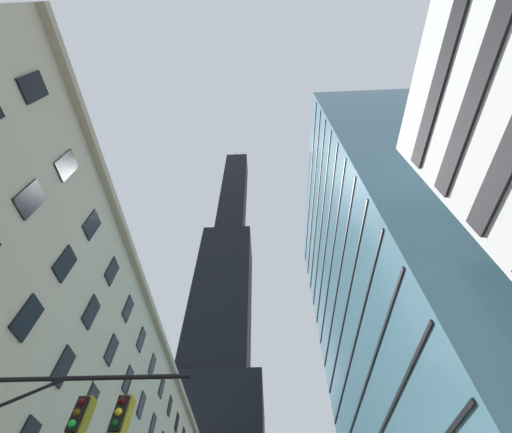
# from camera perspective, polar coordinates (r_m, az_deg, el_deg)

# --- Properties ---
(dark_skyscraper) EXTENTS (29.24, 29.24, 215.06)m
(dark_skyscraper) POSITION_cam_1_polar(r_m,az_deg,el_deg) (115.76, -6.61, -20.37)
(dark_skyscraper) COLOR black
(dark_skyscraper) RESTS_ON ground
(glass_office_midrise) EXTENTS (17.24, 34.42, 55.92)m
(glass_office_midrise) POSITION_cam_1_polar(r_m,az_deg,el_deg) (44.62, 25.33, -12.35)
(glass_office_midrise) COLOR teal
(glass_office_midrise) RESTS_ON ground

